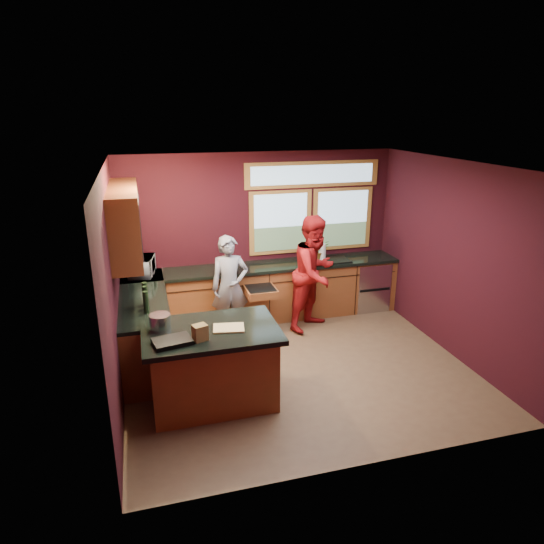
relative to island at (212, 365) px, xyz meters
name	(u,v)px	position (x,y,z in m)	size (l,w,h in m)	color
floor	(297,367)	(1.21, 0.50, -0.48)	(4.50, 4.50, 0.00)	brown
room_shell	(246,236)	(0.62, 0.82, 1.32)	(4.52, 4.02, 2.71)	black
back_counter	(276,291)	(1.41, 2.20, -0.01)	(4.50, 0.64, 0.93)	brown
left_counter	(145,326)	(-0.74, 1.35, -0.01)	(0.64, 2.30, 0.93)	brown
island	(212,365)	(0.00, 0.00, 0.00)	(1.55, 1.05, 0.95)	brown
person_grey	(230,287)	(0.55, 1.74, 0.31)	(0.57, 0.38, 1.57)	slate
person_red	(315,273)	(1.88, 1.66, 0.43)	(0.88, 0.69, 1.82)	maroon
microwave	(142,266)	(-0.71, 2.20, 0.59)	(0.52, 0.35, 0.29)	#999999
potted_plant	(319,250)	(2.17, 2.25, 0.62)	(0.31, 0.26, 0.34)	#999999
paper_towel	(322,252)	(2.21, 2.20, 0.59)	(0.12, 0.12, 0.28)	white
cutting_board	(229,328)	(0.20, -0.05, 0.48)	(0.35, 0.25, 0.02)	tan
stock_pot	(160,322)	(-0.55, 0.15, 0.56)	(0.24, 0.24, 0.18)	#AEAEB3
paper_bag	(200,333)	(-0.15, -0.25, 0.56)	(0.15, 0.12, 0.18)	brown
black_tray	(172,341)	(-0.45, -0.25, 0.49)	(0.40, 0.28, 0.05)	black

